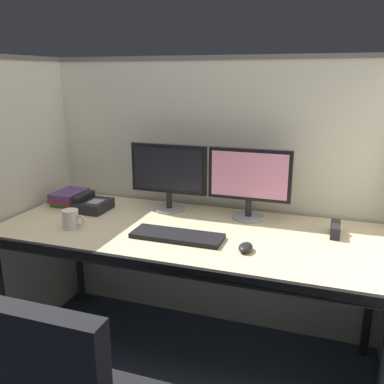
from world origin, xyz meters
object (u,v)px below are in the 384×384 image
object	(u,v)px
desk	(188,240)
monitor_right	(249,179)
keyboard_main	(177,236)
book_stack	(70,197)
coffee_mug	(71,219)
monitor_left	(169,173)
red_stapler	(335,229)
computer_mouse	(246,247)
desk_phone	(92,205)

from	to	relation	value
desk	monitor_right	world-z (taller)	monitor_right
keyboard_main	book_stack	xyz separation A→B (m)	(-0.79, 0.30, 0.03)
coffee_mug	book_stack	size ratio (longest dim) A/B	0.57
monitor_right	book_stack	size ratio (longest dim) A/B	1.94
monitor_left	book_stack	world-z (taller)	monitor_left
monitor_left	red_stapler	distance (m)	0.91
book_stack	desk	bearing A→B (deg)	-13.49
computer_mouse	desk_phone	distance (m)	0.97
computer_mouse	coffee_mug	xyz separation A→B (m)	(-0.87, -0.01, 0.03)
desk	desk_phone	world-z (taller)	desk_phone
desk	red_stapler	world-z (taller)	red_stapler
coffee_mug	desk	bearing A→B (deg)	15.41
monitor_left	coffee_mug	xyz separation A→B (m)	(-0.35, -0.42, -0.17)
computer_mouse	red_stapler	xyz separation A→B (m)	(0.36, 0.32, 0.01)
monitor_left	computer_mouse	distance (m)	0.70
desk	computer_mouse	xyz separation A→B (m)	(0.32, -0.15, 0.07)
coffee_mug	red_stapler	bearing A→B (deg)	14.88
desk	desk_phone	bearing A→B (deg)	168.34
computer_mouse	red_stapler	world-z (taller)	red_stapler
keyboard_main	desk	bearing A→B (deg)	81.21
coffee_mug	desk_phone	world-z (taller)	coffee_mug
red_stapler	monitor_right	bearing A→B (deg)	167.33
coffee_mug	monitor_left	bearing A→B (deg)	50.30
desk	desk_phone	distance (m)	0.63
monitor_right	keyboard_main	distance (m)	0.50
monitor_right	computer_mouse	size ratio (longest dim) A/B	4.48
coffee_mug	book_stack	world-z (taller)	coffee_mug
keyboard_main	desk_phone	size ratio (longest dim) A/B	2.26
desk	coffee_mug	size ratio (longest dim) A/B	15.08
desk	book_stack	size ratio (longest dim) A/B	8.56
red_stapler	desk_phone	distance (m)	1.29
coffee_mug	monitor_right	bearing A→B (deg)	28.16
desk	red_stapler	xyz separation A→B (m)	(0.68, 0.17, 0.08)
red_stapler	book_stack	distance (m)	1.48
red_stapler	book_stack	size ratio (longest dim) A/B	0.68
red_stapler	desk_phone	size ratio (longest dim) A/B	0.79
coffee_mug	desk_phone	bearing A→B (deg)	101.60
book_stack	monitor_left	bearing A→B (deg)	7.23
red_stapler	coffee_mug	size ratio (longest dim) A/B	1.19
monitor_right	desk_phone	distance (m)	0.89
desk_phone	red_stapler	bearing A→B (deg)	2.13
desk_phone	book_stack	size ratio (longest dim) A/B	0.86
keyboard_main	computer_mouse	bearing A→B (deg)	-7.35
monitor_right	monitor_left	bearing A→B (deg)	-179.41
red_stapler	book_stack	bearing A→B (deg)	179.30
monitor_left	desk_phone	world-z (taller)	monitor_left
monitor_right	desk	bearing A→B (deg)	-131.37
monitor_right	coffee_mug	world-z (taller)	monitor_right
computer_mouse	coffee_mug	distance (m)	0.87
computer_mouse	desk_phone	size ratio (longest dim) A/B	0.51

